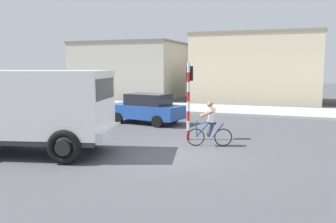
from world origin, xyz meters
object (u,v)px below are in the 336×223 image
(truck_foreground, at_px, (33,106))
(traffic_light_pole, at_px, (189,90))
(cyclist, at_px, (210,124))
(car_red_near, at_px, (146,108))

(truck_foreground, height_order, traffic_light_pole, traffic_light_pole)
(cyclist, height_order, traffic_light_pole, traffic_light_pole)
(truck_foreground, distance_m, cyclist, 6.44)
(truck_foreground, height_order, cyclist, truck_foreground)
(cyclist, relative_size, car_red_near, 0.41)
(cyclist, height_order, car_red_near, cyclist)
(traffic_light_pole, relative_size, car_red_near, 0.76)
(truck_foreground, xyz_separation_m, traffic_light_pole, (4.34, 4.23, 0.40))
(cyclist, distance_m, traffic_light_pole, 1.90)
(cyclist, xyz_separation_m, traffic_light_pole, (-1.13, 0.94, 1.20))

